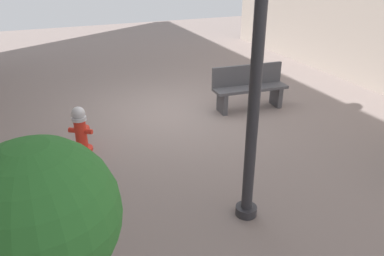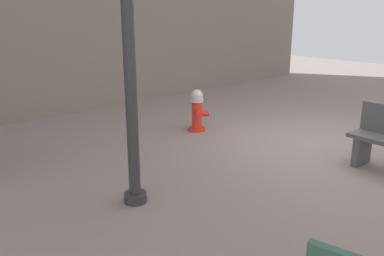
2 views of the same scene
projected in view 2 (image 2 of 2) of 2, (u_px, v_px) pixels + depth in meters
name	position (u px, v px, depth m)	size (l,w,h in m)	color
ground_plane	(320.00, 145.00, 7.08)	(23.40, 23.40, 0.00)	gray
fire_hydrant	(197.00, 110.00, 7.82)	(0.40, 0.39, 0.81)	red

